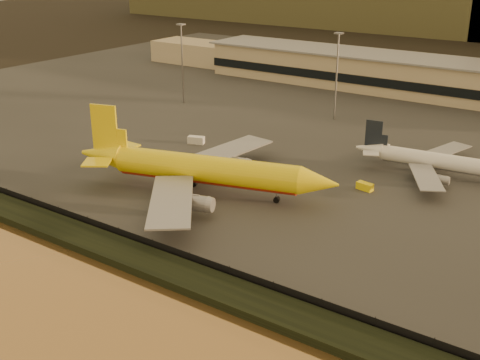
# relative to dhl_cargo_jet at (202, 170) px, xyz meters

# --- Properties ---
(ground) EXTENTS (900.00, 900.00, 0.00)m
(ground) POSITION_rel_dhl_cargo_jet_xyz_m (7.13, -12.47, -5.31)
(ground) COLOR black
(ground) RESTS_ON ground
(embankment) EXTENTS (320.00, 7.00, 1.40)m
(embankment) POSITION_rel_dhl_cargo_jet_xyz_m (7.13, -29.47, -4.61)
(embankment) COLOR black
(embankment) RESTS_ON ground
(tarmac) EXTENTS (320.00, 220.00, 0.20)m
(tarmac) POSITION_rel_dhl_cargo_jet_xyz_m (7.13, 82.53, -5.21)
(tarmac) COLOR #2D2D2D
(tarmac) RESTS_ON ground
(perimeter_fence) EXTENTS (300.00, 0.05, 2.20)m
(perimeter_fence) POSITION_rel_dhl_cargo_jet_xyz_m (7.13, -25.47, -4.01)
(perimeter_fence) COLOR black
(perimeter_fence) RESTS_ON tarmac
(terminal_building) EXTENTS (202.00, 25.00, 12.60)m
(terminal_building) POSITION_rel_dhl_cargo_jet_xyz_m (-7.39, 113.08, 0.93)
(terminal_building) COLOR tan
(terminal_building) RESTS_ON tarmac
(apron_light_masts) EXTENTS (152.20, 12.20, 25.40)m
(apron_light_masts) POSITION_rel_dhl_cargo_jet_xyz_m (22.13, 62.53, 10.39)
(apron_light_masts) COLOR slate
(apron_light_masts) RESTS_ON tarmac
(dhl_cargo_jet) EXTENTS (56.47, 54.06, 17.12)m
(dhl_cargo_jet) POSITION_rel_dhl_cargo_jet_xyz_m (0.00, 0.00, 0.00)
(dhl_cargo_jet) COLOR yellow
(dhl_cargo_jet) RESTS_ON tarmac
(white_narrowbody_jet) EXTENTS (37.49, 36.38, 10.77)m
(white_narrowbody_jet) POSITION_rel_dhl_cargo_jet_xyz_m (36.83, 38.33, -1.90)
(white_narrowbody_jet) COLOR white
(white_narrowbody_jet) RESTS_ON tarmac
(gse_vehicle_yellow) EXTENTS (3.75, 2.19, 1.59)m
(gse_vehicle_yellow) POSITION_rel_dhl_cargo_jet_xyz_m (27.44, 20.83, -4.32)
(gse_vehicle_yellow) COLOR yellow
(gse_vehicle_yellow) RESTS_ON tarmac
(gse_vehicle_white) EXTENTS (4.68, 3.25, 1.93)m
(gse_vehicle_white) POSITION_rel_dhl_cargo_jet_xyz_m (-22.05, 25.45, -4.15)
(gse_vehicle_white) COLOR white
(gse_vehicle_white) RESTS_ON tarmac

